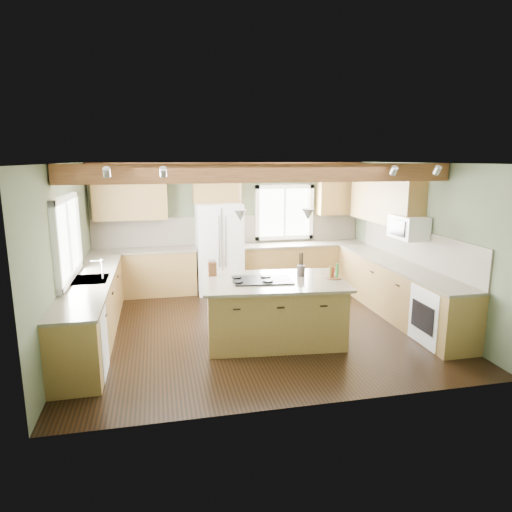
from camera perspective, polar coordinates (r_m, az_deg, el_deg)
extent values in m
plane|color=black|center=(7.49, 0.00, -8.77)|extent=(5.60, 5.60, 0.00)
plane|color=silver|center=(7.00, 0.00, 11.54)|extent=(5.60, 5.60, 0.00)
plane|color=#465139|center=(9.56, -3.18, 3.84)|extent=(5.60, 0.00, 5.60)
plane|color=#465139|center=(7.10, -22.68, 0.04)|extent=(0.00, 5.00, 5.00)
plane|color=#465139|center=(8.18, 19.55, 1.77)|extent=(0.00, 5.00, 5.00)
cube|color=#4D2616|center=(6.43, 1.12, 10.33)|extent=(5.55, 0.26, 0.26)
cube|color=#4D2616|center=(9.36, -3.17, 11.29)|extent=(5.55, 0.20, 0.10)
cube|color=brown|center=(9.55, -3.16, 3.29)|extent=(5.58, 0.03, 0.58)
cube|color=brown|center=(8.23, 19.23, 1.21)|extent=(0.03, 3.70, 0.58)
cube|color=brown|center=(9.32, -13.76, -2.10)|extent=(2.02, 0.60, 0.88)
cube|color=#4E4739|center=(9.22, -13.90, 0.67)|extent=(2.06, 0.64, 0.04)
cube|color=brown|center=(9.77, 5.82, -1.15)|extent=(2.62, 0.60, 0.88)
cube|color=#4E4739|center=(9.68, 5.88, 1.50)|extent=(2.66, 0.64, 0.04)
cube|color=brown|center=(7.31, -19.74, -6.38)|extent=(0.60, 3.70, 0.88)
cube|color=#4E4739|center=(7.19, -20.00, -2.89)|extent=(0.64, 3.74, 0.04)
cube|color=brown|center=(8.26, 17.17, -4.11)|extent=(0.60, 3.70, 0.88)
cube|color=#4E4739|center=(8.15, 17.37, -1.00)|extent=(0.64, 3.74, 0.04)
cube|color=brown|center=(9.21, -15.47, 7.19)|extent=(1.40, 0.35, 0.90)
cube|color=brown|center=(9.26, -4.92, 8.84)|extent=(0.96, 0.35, 0.70)
cube|color=brown|center=(8.79, 15.80, 6.95)|extent=(0.35, 2.20, 0.90)
cube|color=brown|center=(9.94, 10.28, 7.75)|extent=(0.90, 0.35, 0.90)
cube|color=white|center=(7.10, -22.61, 2.11)|extent=(0.04, 1.60, 1.05)
cube|color=white|center=(9.75, 3.55, 5.48)|extent=(1.10, 0.04, 1.00)
cube|color=#262628|center=(7.19, -20.00, -2.85)|extent=(0.50, 0.65, 0.03)
cylinder|color=#B2B2B7|center=(7.13, -18.65, -1.67)|extent=(0.02, 0.02, 0.28)
cube|color=white|center=(6.11, -21.18, -10.26)|extent=(0.60, 0.60, 0.84)
cube|color=white|center=(7.21, 22.14, -6.91)|extent=(0.60, 0.72, 0.84)
cube|color=white|center=(7.99, 18.51, 3.42)|extent=(0.40, 0.70, 0.38)
cone|color=#B2B2B7|center=(6.45, -1.97, 5.08)|extent=(0.18, 0.18, 0.16)
cone|color=#B2B2B7|center=(6.60, 6.51, 5.17)|extent=(0.18, 0.18, 0.16)
cube|color=white|center=(9.21, -4.62, 0.98)|extent=(0.90, 0.74, 1.80)
cube|color=brown|center=(6.83, 2.22, -6.94)|extent=(2.05, 1.37, 0.88)
cube|color=#4E4739|center=(6.70, 2.25, -3.22)|extent=(2.19, 1.51, 0.04)
cube|color=black|center=(6.67, 0.88, -3.01)|extent=(0.89, 0.64, 0.02)
cube|color=brown|center=(6.96, -5.49, -1.63)|extent=(0.13, 0.09, 0.21)
cylinder|color=#37312C|center=(6.94, 5.64, -1.84)|extent=(0.13, 0.13, 0.16)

